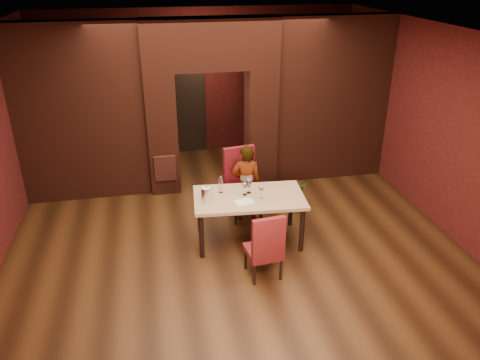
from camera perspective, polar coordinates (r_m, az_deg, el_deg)
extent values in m
plane|color=#432510|center=(7.71, -1.03, -6.84)|extent=(8.00, 8.00, 0.00)
cube|color=silver|center=(6.59, -1.25, 17.41)|extent=(7.00, 8.00, 0.04)
cube|color=maroon|center=(10.78, -5.00, 11.82)|extent=(7.00, 0.04, 3.20)
cube|color=maroon|center=(3.68, 10.66, -18.35)|extent=(7.00, 0.04, 3.20)
cube|color=maroon|center=(8.32, 23.46, 5.66)|extent=(0.04, 8.00, 3.20)
cube|color=maroon|center=(8.93, -9.46, 5.66)|extent=(0.55, 0.55, 2.30)
cube|color=maroon|center=(9.17, 2.53, 6.52)|extent=(0.55, 0.55, 2.30)
cube|color=maroon|center=(8.61, -3.67, 16.23)|extent=(2.45, 0.55, 0.90)
cube|color=maroon|center=(8.88, -18.87, 7.57)|extent=(2.28, 0.35, 3.20)
cube|color=maroon|center=(9.46, 11.04, 9.53)|extent=(2.28, 0.35, 3.20)
cube|color=#A54630|center=(8.88, -9.09, 1.39)|extent=(0.40, 0.03, 0.50)
cube|color=black|center=(10.83, -6.98, 8.78)|extent=(0.90, 0.08, 2.10)
cube|color=black|center=(10.80, -6.96, 8.72)|extent=(1.02, 0.04, 2.22)
cube|color=tan|center=(7.41, 1.09, -4.72)|extent=(1.77, 1.09, 0.80)
cube|color=maroon|center=(8.01, 0.46, -0.56)|extent=(0.63, 0.63, 1.22)
cube|color=maroon|center=(6.59, 2.87, -7.76)|extent=(0.51, 0.51, 1.03)
imported|color=white|center=(7.88, 0.76, -0.43)|extent=(0.54, 0.39, 1.36)
cube|color=silver|center=(7.05, 0.49, -2.66)|extent=(0.32, 0.26, 0.00)
cylinder|color=silver|center=(7.07, -4.09, -1.75)|extent=(0.17, 0.17, 0.21)
cylinder|color=silver|center=(7.28, -2.36, -0.56)|extent=(0.06, 0.06, 0.27)
imported|color=#205B19|center=(8.56, 6.71, -1.83)|extent=(0.53, 0.53, 0.44)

